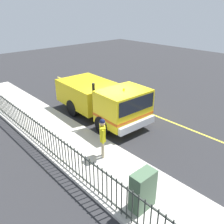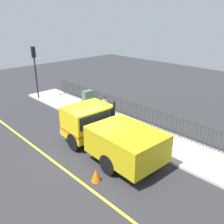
{
  "view_description": "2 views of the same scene",
  "coord_description": "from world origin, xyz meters",
  "px_view_note": "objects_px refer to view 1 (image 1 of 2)",
  "views": [
    {
      "loc": [
        7.72,
        8.31,
        5.86
      ],
      "look_at": [
        1.34,
        1.35,
        1.54
      ],
      "focal_mm": 37.78,
      "sensor_mm": 36.0,
      "label": 1
    },
    {
      "loc": [
        -7.41,
        -8.94,
        6.65
      ],
      "look_at": [
        1.51,
        0.35,
        1.53
      ],
      "focal_mm": 38.96,
      "sensor_mm": 36.0,
      "label": 2
    }
  ],
  "objects_px": {
    "worker_standing": "(103,134)",
    "utility_cabinet": "(143,190)",
    "traffic_cone": "(112,98)",
    "work_truck": "(104,99)"
  },
  "relations": [
    {
      "from": "work_truck",
      "to": "utility_cabinet",
      "type": "xyz_separation_m",
      "value": [
        3.35,
        5.64,
        -0.43
      ]
    },
    {
      "from": "worker_standing",
      "to": "utility_cabinet",
      "type": "distance_m",
      "value": 3.0
    },
    {
      "from": "work_truck",
      "to": "utility_cabinet",
      "type": "distance_m",
      "value": 6.57
    },
    {
      "from": "utility_cabinet",
      "to": "work_truck",
      "type": "bearing_deg",
      "value": -120.71
    },
    {
      "from": "worker_standing",
      "to": "traffic_cone",
      "type": "height_order",
      "value": "worker_standing"
    },
    {
      "from": "worker_standing",
      "to": "utility_cabinet",
      "type": "xyz_separation_m",
      "value": [
        0.85,
        2.85,
        -0.4
      ]
    },
    {
      "from": "worker_standing",
      "to": "traffic_cone",
      "type": "bearing_deg",
      "value": -9.28
    },
    {
      "from": "utility_cabinet",
      "to": "traffic_cone",
      "type": "height_order",
      "value": "utility_cabinet"
    },
    {
      "from": "utility_cabinet",
      "to": "traffic_cone",
      "type": "xyz_separation_m",
      "value": [
        -5.27,
        -7.14,
        -0.48
      ]
    },
    {
      "from": "traffic_cone",
      "to": "work_truck",
      "type": "bearing_deg",
      "value": 37.97
    }
  ]
}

